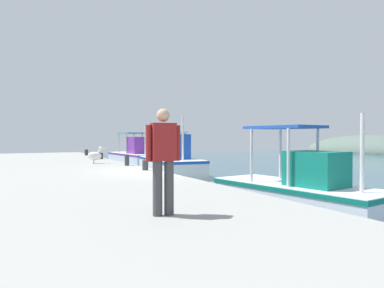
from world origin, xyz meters
The scene contains 11 objects.
quay_pier centered at (0.00, -5.00, 0.40)m, with size 36.00×10.00×0.80m, color #9E9E99.
distant_hill_nearest centered at (-18.17, 36.13, 0.00)m, with size 18.33×10.83×4.58m, color #596B60.
fishing_boat_nearest centered at (-12.78, 3.01, 0.68)m, with size 6.16×2.30×3.01m.
fishing_boat_second centered at (-4.78, 2.54, 0.73)m, with size 5.83×2.84×3.12m.
fishing_boat_third centered at (5.43, 1.93, 0.61)m, with size 5.22×2.56×2.66m.
pelican centered at (-4.76, -1.49, 1.20)m, with size 0.52×0.97×0.82m.
fisherman_standing centered at (7.31, -2.85, 1.78)m, with size 0.27×0.60×1.78m.
mooring_bollard_nearest centered at (-12.54, -0.45, 1.00)m, with size 0.24×0.24×0.41m, color #333338.
mooring_bollard_second centered at (-8.09, -0.45, 0.98)m, with size 0.26×0.26×0.36m, color #333338.
mooring_bollard_third centered at (-2.85, -0.45, 1.05)m, with size 0.20×0.20×0.50m, color #333338.
mooring_bollard_fourth centered at (-0.38, -0.45, 0.99)m, with size 0.23×0.23×0.39m, color #333338.
Camera 1 is at (12.82, -5.11, 2.12)m, focal length 33.50 mm.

